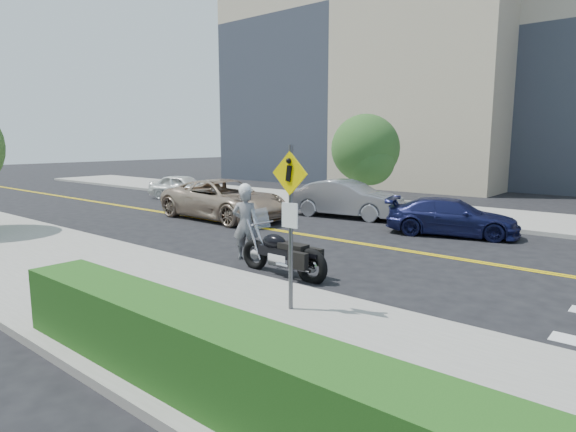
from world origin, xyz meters
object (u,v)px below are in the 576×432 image
(motorcyclist, at_px, (246,222))
(motorcycle, at_px, (283,244))
(parked_car_white, at_px, (183,187))
(parked_car_silver, at_px, (347,199))
(pedestrian_sign, at_px, (290,212))
(suv, at_px, (224,199))
(parked_car_blue, at_px, (452,217))

(motorcyclist, bearing_deg, motorcycle, 130.41)
(parked_car_white, bearing_deg, parked_car_silver, -100.27)
(parked_car_silver, bearing_deg, pedestrian_sign, -160.19)
(suv, distance_m, parked_car_white, 7.36)
(pedestrian_sign, xyz_separation_m, motorcyclist, (-3.70, 2.58, -0.92))
(pedestrian_sign, distance_m, suv, 11.54)
(motorcyclist, bearing_deg, parked_car_blue, -146.08)
(parked_car_white, height_order, parked_car_silver, parked_car_silver)
(motorcycle, relative_size, parked_car_white, 0.64)
(motorcyclist, height_order, parked_car_white, motorcyclist)
(motorcyclist, relative_size, parked_car_blue, 0.48)
(motorcycle, distance_m, parked_car_blue, 7.57)
(motorcycle, height_order, parked_car_blue, motorcycle)
(motorcyclist, relative_size, parked_car_silver, 0.44)
(suv, xyz_separation_m, parked_car_silver, (3.62, 3.64, -0.03))
(motorcycle, height_order, parked_car_silver, parked_car_silver)
(parked_car_silver, bearing_deg, parked_car_white, 84.79)
(motorcyclist, relative_size, suv, 0.36)
(parked_car_silver, bearing_deg, motorcycle, -164.76)
(pedestrian_sign, relative_size, motorcyclist, 1.44)
(motorcyclist, xyz_separation_m, parked_car_white, (-12.16, 7.41, -0.36))
(motorcyclist, distance_m, suv, 6.97)
(pedestrian_sign, height_order, parked_car_blue, pedestrian_sign)
(suv, relative_size, parked_car_white, 1.46)
(motorcycle, bearing_deg, pedestrian_sign, -45.33)
(motorcyclist, bearing_deg, parked_car_white, -63.72)
(suv, bearing_deg, motorcycle, -121.79)
(motorcyclist, height_order, parked_car_silver, motorcyclist)
(motorcyclist, distance_m, parked_car_blue, 7.56)
(motorcyclist, bearing_deg, parked_car_silver, -109.10)
(parked_car_white, bearing_deg, motorcyclist, -134.52)
(parked_car_silver, bearing_deg, parked_car_blue, -109.86)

